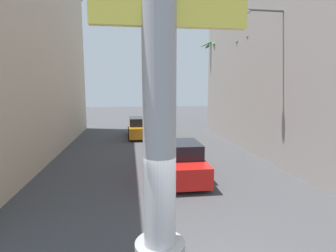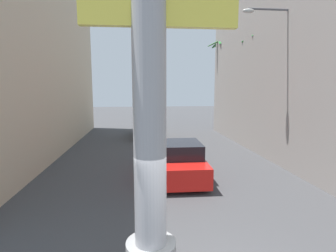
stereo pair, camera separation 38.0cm
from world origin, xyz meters
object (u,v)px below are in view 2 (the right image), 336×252
neon_sign_pole (149,16)px  car_far (146,128)px  palm_tree_far_right (221,75)px  street_lamp (287,72)px  car_lead (178,160)px  palm_tree_mid_right (260,75)px

neon_sign_pole → car_far: bearing=89.1°
car_far → palm_tree_far_right: bearing=18.8°
street_lamp → car_lead: street_lamp is taller
palm_tree_mid_right → palm_tree_far_right: size_ratio=0.94×
car_lead → street_lamp: bearing=10.1°
palm_tree_far_right → neon_sign_pole: bearing=-111.2°
car_lead → neon_sign_pole: bearing=-103.2°
neon_sign_pole → street_lamp: neon_sign_pole is taller
car_lead → car_far: (-1.17, 9.73, 0.03)m
street_lamp → palm_tree_mid_right: palm_tree_mid_right is taller
street_lamp → palm_tree_mid_right: 4.66m
car_far → palm_tree_far_right: palm_tree_far_right is taller
street_lamp → car_lead: 6.70m
car_far → palm_tree_mid_right: (7.38, -4.19, 4.00)m
car_far → palm_tree_far_right: 8.35m
palm_tree_mid_right → palm_tree_far_right: 6.53m
neon_sign_pole → car_far: neon_sign_pole is taller
neon_sign_pole → palm_tree_far_right: (7.04, 18.11, -0.06)m
neon_sign_pole → street_lamp: (6.81, 7.04, -0.52)m
neon_sign_pole → car_far: size_ratio=2.41×
car_lead → car_far: 9.80m
car_lead → palm_tree_far_right: (5.61, 12.04, 4.34)m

